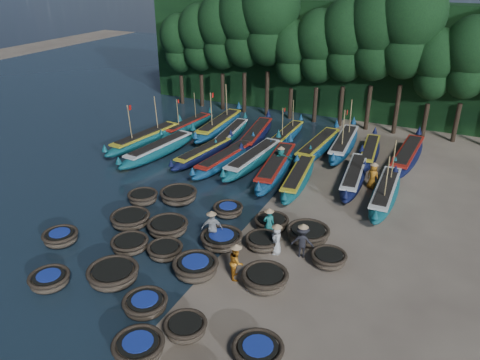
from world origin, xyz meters
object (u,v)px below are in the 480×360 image
at_px(coracle_13, 196,267).
at_px(long_boat_8, 385,192).
at_px(coracle_22, 228,210).
at_px(coracle_14, 265,279).
at_px(long_boat_9, 188,125).
at_px(coracle_3, 139,347).
at_px(long_boat_2, 204,153).
at_px(coracle_23, 271,223).
at_px(coracle_16, 168,227).
at_px(coracle_20, 143,197).
at_px(long_boat_11, 232,133).
at_px(fisherman_2, 236,261).
at_px(long_boat_1, 160,149).
at_px(coracle_5, 49,280).
at_px(fisherman_0, 277,238).
at_px(coracle_18, 263,241).
at_px(fisherman_3, 302,241).
at_px(coracle_19, 329,258).
at_px(coracle_21, 179,195).
at_px(long_boat_5, 276,167).
at_px(long_boat_3, 226,159).
at_px(fisherman_1, 269,222).
at_px(long_boat_17, 407,156).
at_px(coracle_9, 258,351).
at_px(long_boat_10, 219,125).
at_px(fisherman_4, 212,228).
at_px(coracle_24, 308,234).
at_px(long_boat_0, 146,139).
at_px(long_boat_6, 298,177).
at_px(coracle_10, 60,237).
at_px(coracle_15, 130,219).
at_px(fisherman_6, 373,175).
at_px(long_boat_16, 370,152).
at_px(coracle_7, 145,304).
at_px(coracle_11, 130,244).
at_px(coracle_8, 186,328).
at_px(fisherman_5, 281,159).
at_px(long_boat_7, 354,176).
at_px(coracle_6, 113,274).
at_px(long_boat_4, 253,159).
at_px(coracle_17, 221,239).
at_px(long_boat_12, 256,135).

relative_size(coracle_13, long_boat_8, 0.30).
distance_m(coracle_13, coracle_22, 5.77).
height_order(coracle_14, long_boat_9, long_boat_9).
height_order(coracle_3, long_boat_2, long_boat_2).
xyz_separation_m(coracle_23, long_boat_9, (-12.40, 11.69, 0.12)).
distance_m(coracle_16, coracle_20, 3.93).
relative_size(long_boat_2, long_boat_11, 1.01).
relative_size(coracle_13, fisherman_2, 1.33).
xyz_separation_m(coracle_13, long_boat_1, (-9.77, 11.34, 0.09)).
distance_m(coracle_5, fisherman_0, 10.53).
distance_m(long_boat_1, long_boat_9, 5.83).
height_order(coracle_18, fisherman_3, fisherman_3).
xyz_separation_m(coracle_19, coracle_21, (-9.84, 2.35, 0.07)).
distance_m(long_boat_5, long_boat_8, 7.30).
distance_m(coracle_18, long_boat_3, 10.58).
height_order(coracle_16, fisherman_1, fisherman_1).
distance_m(coracle_18, long_boat_17, 15.20).
relative_size(coracle_9, coracle_21, 0.84).
distance_m(coracle_18, coracle_20, 8.36).
distance_m(coracle_9, long_boat_10, 24.83).
height_order(coracle_9, fisherman_4, fisherman_4).
height_order(coracle_5, long_boat_17, long_boat_17).
bearing_deg(coracle_24, coracle_20, -178.25).
height_order(long_boat_8, fisherman_4, long_boat_8).
distance_m(long_boat_0, long_boat_1, 2.61).
bearing_deg(coracle_3, long_boat_6, 88.46).
relative_size(coracle_10, long_boat_1, 0.24).
relative_size(coracle_15, fisherman_6, 1.43).
relative_size(fisherman_0, fisherman_2, 0.94).
relative_size(coracle_21, long_boat_16, 0.31).
relative_size(coracle_7, coracle_14, 0.96).
bearing_deg(coracle_10, coracle_11, 16.37).
relative_size(coracle_9, fisherman_4, 0.96).
height_order(coracle_8, coracle_20, coracle_20).
height_order(coracle_15, fisherman_5, fisherman_5).
relative_size(long_boat_3, long_boat_7, 1.02).
xyz_separation_m(coracle_22, long_boat_1, (-8.55, 5.70, 0.21)).
xyz_separation_m(fisherman_5, fisherman_6, (6.14, 0.12, -0.02)).
bearing_deg(coracle_6, long_boat_7, 64.11).
distance_m(coracle_6, long_boat_4, 14.65).
distance_m(coracle_17, long_boat_4, 10.31).
bearing_deg(coracle_20, coracle_23, 4.53).
xyz_separation_m(coracle_10, coracle_20, (1.13, 5.41, 0.01)).
distance_m(coracle_21, fisherman_2, 8.11).
height_order(coracle_9, long_boat_7, long_boat_7).
bearing_deg(coracle_6, long_boat_2, 103.80).
relative_size(long_boat_1, long_boat_12, 1.00).
relative_size(coracle_21, long_boat_4, 0.27).
height_order(coracle_9, long_boat_6, long_boat_6).
height_order(coracle_3, coracle_21, coracle_21).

